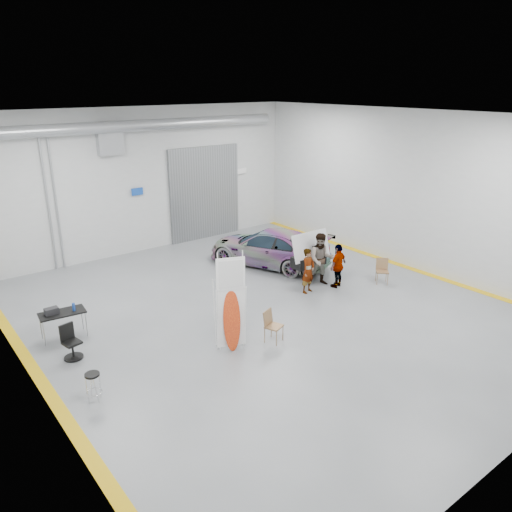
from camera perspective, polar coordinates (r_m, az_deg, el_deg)
ground at (r=16.03m, az=1.17°, el=-6.25°), size 16.00×16.00×0.00m
room_shell at (r=16.62m, az=-2.97°, el=9.45°), size 14.02×16.18×6.01m
sedan_car at (r=19.75m, az=1.49°, el=1.01°), size 3.72×5.32×1.43m
person_a at (r=17.18m, az=5.99°, el=-1.68°), size 0.65×0.50×1.59m
person_b at (r=17.84m, az=7.47°, el=-0.38°), size 1.18×1.12×1.91m
person_c at (r=17.77m, az=9.36°, el=-1.09°), size 0.99×0.58×1.60m
surfboard_display at (r=13.39m, az=-2.48°, el=-6.27°), size 0.75×0.43×2.82m
folding_chair_near at (r=14.14m, az=2.02°, el=-8.68°), size 0.56×0.59×0.92m
folding_chair_far at (r=18.59m, az=14.16°, el=-2.22°), size 0.59×0.67×0.90m
shop_stool at (r=12.29m, az=-18.07°, el=-14.07°), size 0.36×0.36×0.71m
work_table at (r=15.13m, az=-21.56°, el=-6.07°), size 1.30×0.75×1.01m
office_chair at (r=14.16m, az=-20.36°, el=-9.37°), size 0.50×0.51×0.94m
trunk_lid at (r=17.96m, az=5.99°, el=1.48°), size 1.67×1.01×0.04m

